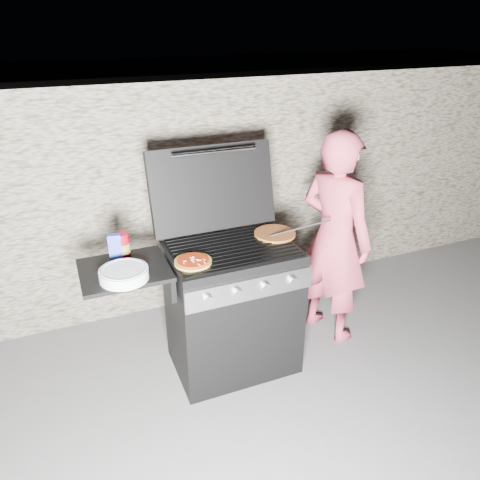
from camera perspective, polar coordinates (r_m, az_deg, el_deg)
name	(u,v)px	position (r m, az deg, el deg)	size (l,w,h in m)	color
ground	(233,362)	(3.42, -0.80, -14.63)	(50.00, 50.00, 0.00)	#575757
stone_wall	(185,194)	(3.83, -6.69, 5.58)	(8.00, 0.35, 1.80)	gray
gas_grill	(197,316)	(3.07, -5.25, -9.26)	(1.34, 0.79, 0.91)	black
pizza_topped	(193,261)	(2.73, -5.76, -2.58)	(0.22, 0.22, 0.02)	#B28244
pizza_plain	(275,234)	(3.07, 4.27, 0.79)	(0.27, 0.27, 0.01)	#CB702D
sauce_jar	(122,244)	(2.88, -14.23, -0.51)	(0.09, 0.09, 0.15)	maroon
blue_carton	(115,247)	(2.85, -14.99, -0.80)	(0.07, 0.04, 0.16)	#3241BD
plate_stack	(124,274)	(2.64, -13.96, -4.05)	(0.27, 0.27, 0.06)	white
person	(335,239)	(3.38, 11.45, 0.17)	(0.57, 0.37, 1.56)	#B83E53
tongs	(297,229)	(3.06, 7.00, 1.37)	(0.01, 0.01, 0.46)	black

